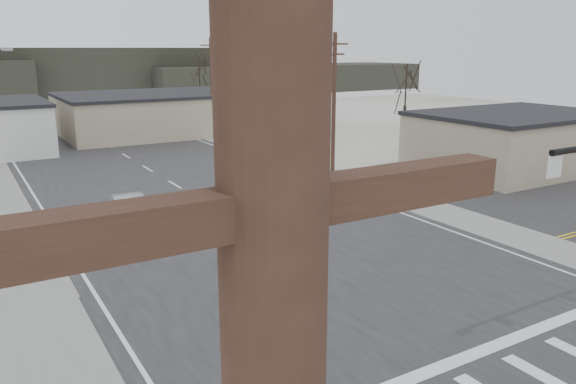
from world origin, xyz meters
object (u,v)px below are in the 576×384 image
at_px(car_far_a, 99,133).
at_px(car_parked_silver, 416,175).
at_px(car_parked_dark_a, 482,169).
at_px(car_far_b, 56,118).
at_px(sedan_crossing, 130,210).
at_px(fire_hydrant, 33,266).

relative_size(car_far_a, car_parked_silver, 0.89).
bearing_deg(car_parked_dark_a, car_far_b, 27.96).
xyz_separation_m(sedan_crossing, car_parked_silver, (18.64, -1.31, -0.00)).
bearing_deg(car_parked_dark_a, sedan_crossing, 88.54).
bearing_deg(car_far_a, fire_hydrant, 63.07).
bearing_deg(sedan_crossing, fire_hydrant, -131.61).
xyz_separation_m(car_parked_dark_a, car_parked_silver, (-5.60, 0.69, 0.11)).
xyz_separation_m(fire_hydrant, car_far_b, (8.54, 48.41, 0.36)).
bearing_deg(fire_hydrant, car_parked_dark_a, 5.53).
relative_size(fire_hydrant, car_far_a, 0.19).
distance_m(sedan_crossing, car_parked_silver, 18.69).
bearing_deg(car_parked_dark_a, car_far_a, 34.63).
relative_size(sedan_crossing, car_far_b, 0.99).
relative_size(car_far_b, car_parked_dark_a, 1.20).
bearing_deg(car_far_a, sedan_crossing, 70.05).
bearing_deg(car_far_b, car_far_a, -106.30).
relative_size(sedan_crossing, car_parked_dark_a, 1.19).
bearing_deg(car_far_b, fire_hydrant, -123.63).
relative_size(car_parked_dark_a, car_parked_silver, 0.73).
bearing_deg(sedan_crossing, car_far_b, 91.37).
relative_size(fire_hydrant, car_far_b, 0.19).
height_order(car_far_a, car_parked_silver, car_parked_silver).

